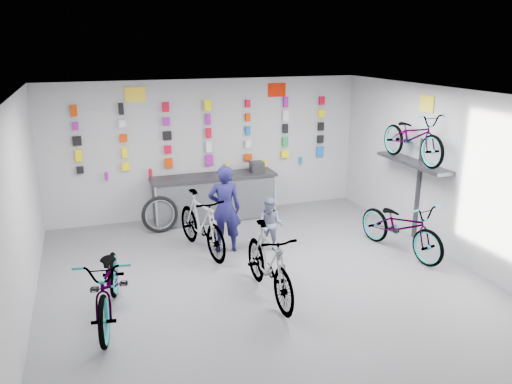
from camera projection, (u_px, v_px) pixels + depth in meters
name	position (u px, v px, depth m)	size (l,w,h in m)	color
floor	(273.00, 292.00, 7.79)	(8.00, 8.00, 0.00)	#57575C
ceiling	(275.00, 98.00, 6.92)	(8.00, 8.00, 0.00)	white
wall_back	(208.00, 148.00, 10.98)	(7.00, 7.00, 0.00)	#B5B5B8
wall_front	(466.00, 354.00, 3.74)	(7.00, 7.00, 0.00)	#B5B5B8
wall_left	(14.00, 229.00, 6.26)	(8.00, 8.00, 0.00)	#B5B5B8
wall_right	(466.00, 180.00, 8.46)	(8.00, 8.00, 0.00)	#B5B5B8
counter	(215.00, 198.00, 10.85)	(2.70, 0.66, 1.00)	black
merch_wall	(211.00, 137.00, 10.85)	(5.57, 0.08, 1.57)	black
wall_bracket	(414.00, 167.00, 9.50)	(0.39, 1.90, 2.00)	#333338
sign_left	(135.00, 95.00, 10.13)	(0.42, 0.02, 0.30)	yellow
sign_right	(277.00, 90.00, 11.11)	(0.42, 0.02, 0.30)	red
sign_side	(427.00, 104.00, 9.21)	(0.02, 0.40, 0.30)	yellow
bike_left	(109.00, 284.00, 6.90)	(0.71, 2.04, 1.07)	gray
bike_center	(269.00, 263.00, 7.49)	(0.53, 1.88, 1.13)	gray
bike_right	(401.00, 226.00, 9.11)	(0.69, 1.97, 1.03)	gray
bike_service	(202.00, 223.00, 9.13)	(0.53, 1.88, 1.13)	gray
bike_wall	(413.00, 137.00, 9.31)	(0.63, 1.80, 0.95)	gray
clerk	(225.00, 209.00, 9.11)	(0.60, 0.39, 1.64)	#141243
customer	(271.00, 225.00, 9.17)	(0.50, 0.39, 1.03)	slate
spare_wheel	(160.00, 215.00, 10.16)	(0.77, 0.24, 0.76)	black
register	(257.00, 167.00, 10.99)	(0.28, 0.30, 0.22)	black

